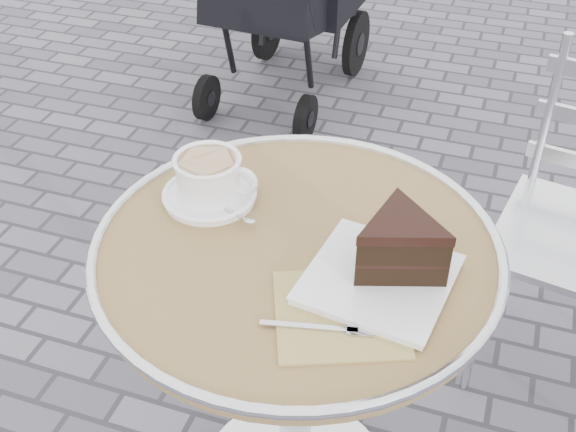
% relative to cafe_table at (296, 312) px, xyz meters
% --- Properties ---
extents(cafe_table, '(0.72, 0.72, 0.74)m').
position_rel_cafe_table_xyz_m(cafe_table, '(0.00, 0.00, 0.00)').
color(cafe_table, silver).
rests_on(cafe_table, ground).
extents(cappuccino_set, '(0.19, 0.17, 0.09)m').
position_rel_cafe_table_xyz_m(cappuccino_set, '(-0.20, 0.08, 0.20)').
color(cappuccino_set, white).
rests_on(cappuccino_set, cafe_table).
extents(cake_plate_set, '(0.30, 0.34, 0.12)m').
position_rel_cafe_table_xyz_m(cake_plate_set, '(0.17, -0.03, 0.22)').
color(cake_plate_set, tan).
rests_on(cake_plate_set, cafe_table).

